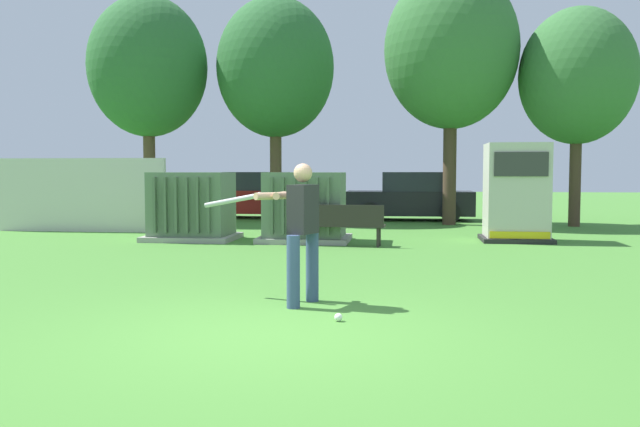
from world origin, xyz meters
TOP-DOWN VIEW (x-y plane):
  - ground_plane at (0.00, 0.00)m, footprint 96.00×96.00m
  - fence_panel at (-7.45, 10.50)m, footprint 4.80×0.12m
  - transformer_west at (-3.75, 8.82)m, footprint 2.10×1.70m
  - transformer_mid_west at (-1.01, 8.82)m, footprint 2.10×1.70m
  - generator_enclosure at (3.91, 9.49)m, footprint 1.60×1.40m
  - park_bench at (-0.02, 7.92)m, footprint 1.83×0.56m
  - batter at (0.03, 1.51)m, footprint 1.58×0.84m
  - sports_ball at (0.61, 0.63)m, footprint 0.09×0.09m
  - tree_left at (-7.01, 14.32)m, footprint 3.83×3.83m
  - tree_center_left at (-2.91, 14.88)m, footprint 3.81×3.81m
  - tree_center_right at (2.67, 14.23)m, footprint 4.06×4.06m
  - tree_right at (6.34, 14.04)m, footprint 3.38×3.38m
  - parked_car_leftmost at (-4.01, 16.48)m, footprint 4.20×1.92m
  - parked_car_left_of_center at (1.50, 15.99)m, footprint 4.22×1.96m

SIDE VIEW (x-z plane):
  - ground_plane at x=0.00m, z-range 0.00..0.00m
  - sports_ball at x=0.61m, z-range 0.00..0.09m
  - park_bench at x=-0.02m, z-range 0.08..0.99m
  - parked_car_leftmost at x=-4.01m, z-range -0.06..1.56m
  - parked_car_left_of_center at x=1.50m, z-range -0.06..1.56m
  - transformer_west at x=-3.75m, z-range -0.02..1.60m
  - transformer_mid_west at x=-1.01m, z-range -0.02..1.60m
  - batter at x=0.03m, z-range 0.11..1.85m
  - fence_panel at x=-7.45m, z-range 0.00..2.00m
  - generator_enclosure at x=3.91m, z-range -0.01..2.29m
  - tree_right at x=6.34m, z-range 1.20..7.67m
  - tree_center_left at x=-2.91m, z-range 1.36..8.64m
  - tree_left at x=-7.01m, z-range 1.36..8.68m
  - tree_center_right at x=2.67m, z-range 1.44..9.20m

